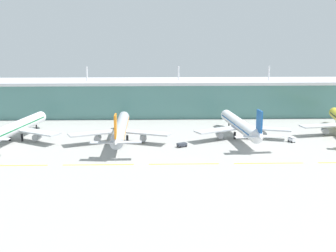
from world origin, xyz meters
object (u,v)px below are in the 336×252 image
at_px(airliner_nearest, 17,127).
at_px(airliner_near_middle, 121,129).
at_px(airliner_far_middle, 241,126).
at_px(pushback_tug, 182,145).
at_px(baggage_cart, 292,140).

xyz_separation_m(airliner_nearest, airliner_near_middle, (50.65, -4.92, 0.01)).
distance_m(airliner_far_middle, pushback_tug, 34.36).
height_order(airliner_nearest, airliner_near_middle, same).
bearing_deg(airliner_far_middle, airliner_near_middle, -174.29).
height_order(airliner_nearest, airliner_far_middle, same).
bearing_deg(airliner_nearest, baggage_cart, -3.26).
xyz_separation_m(airliner_nearest, pushback_tug, (79.42, -14.92, -5.35)).
bearing_deg(airliner_far_middle, baggage_cart, -20.15).
relative_size(airliner_far_middle, baggage_cart, 15.93).
relative_size(airliner_nearest, airliner_far_middle, 0.97).
bearing_deg(airliner_near_middle, airliner_far_middle, 5.71).
distance_m(airliner_far_middle, baggage_cart, 25.21).
relative_size(airliner_nearest, pushback_tug, 12.38).
xyz_separation_m(pushback_tug, baggage_cart, (53.15, 7.38, 0.16)).
relative_size(airliner_near_middle, pushback_tug, 13.53).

